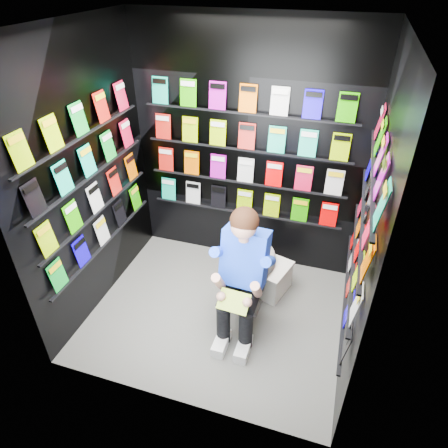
% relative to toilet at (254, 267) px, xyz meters
% --- Properties ---
extents(floor, '(2.40, 2.40, 0.00)m').
position_rel_toilet_xyz_m(floor, '(-0.27, -0.37, -0.37)').
color(floor, '#5B5B59').
rests_on(floor, ground).
extents(ceiling, '(2.40, 2.40, 0.00)m').
position_rel_toilet_xyz_m(ceiling, '(-0.27, -0.37, 2.23)').
color(ceiling, white).
rests_on(ceiling, floor).
extents(wall_back, '(2.40, 0.04, 2.60)m').
position_rel_toilet_xyz_m(wall_back, '(-0.27, 0.63, 0.93)').
color(wall_back, black).
rests_on(wall_back, floor).
extents(wall_front, '(2.40, 0.04, 2.60)m').
position_rel_toilet_xyz_m(wall_front, '(-0.27, -1.37, 0.93)').
color(wall_front, black).
rests_on(wall_front, floor).
extents(wall_left, '(0.04, 2.00, 2.60)m').
position_rel_toilet_xyz_m(wall_left, '(-1.47, -0.37, 0.93)').
color(wall_left, black).
rests_on(wall_left, floor).
extents(wall_right, '(0.04, 2.00, 2.60)m').
position_rel_toilet_xyz_m(wall_right, '(0.93, -0.37, 0.93)').
color(wall_right, black).
rests_on(wall_right, floor).
extents(comics_back, '(2.10, 0.06, 1.37)m').
position_rel_toilet_xyz_m(comics_back, '(-0.27, 0.60, 0.94)').
color(comics_back, red).
rests_on(comics_back, wall_back).
extents(comics_left, '(0.06, 1.70, 1.37)m').
position_rel_toilet_xyz_m(comics_left, '(-1.44, -0.37, 0.94)').
color(comics_left, red).
rests_on(comics_left, wall_left).
extents(comics_right, '(0.06, 1.70, 1.37)m').
position_rel_toilet_xyz_m(comics_right, '(0.90, -0.37, 0.94)').
color(comics_right, red).
rests_on(comics_right, wall_right).
extents(toilet, '(0.46, 0.77, 0.73)m').
position_rel_toilet_xyz_m(toilet, '(0.00, 0.00, 0.00)').
color(toilet, white).
rests_on(toilet, floor).
extents(longbox, '(0.32, 0.43, 0.29)m').
position_rel_toilet_xyz_m(longbox, '(0.21, 0.11, -0.22)').
color(longbox, white).
rests_on(longbox, floor).
extents(longbox_lid, '(0.34, 0.46, 0.03)m').
position_rel_toilet_xyz_m(longbox_lid, '(0.21, 0.11, -0.06)').
color(longbox_lid, white).
rests_on(longbox_lid, longbox).
extents(reader, '(0.58, 0.81, 1.44)m').
position_rel_toilet_xyz_m(reader, '(0.00, -0.38, 0.41)').
color(reader, '#0431E6').
rests_on(reader, toilet).
extents(held_comic, '(0.27, 0.17, 0.11)m').
position_rel_toilet_xyz_m(held_comic, '(0.00, -0.73, 0.21)').
color(held_comic, green).
rests_on(held_comic, reader).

